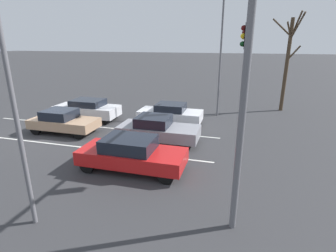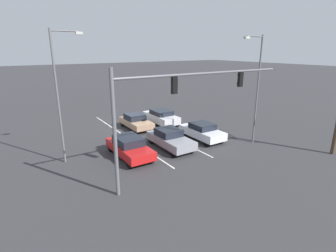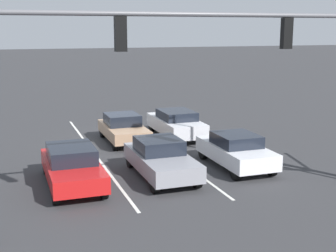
{
  "view_description": "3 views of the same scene",
  "coord_description": "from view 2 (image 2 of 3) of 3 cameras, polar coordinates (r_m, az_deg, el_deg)",
  "views": [
    {
      "loc": [
        13.19,
        10.95,
        5.51
      ],
      "look_at": [
        1.39,
        7.7,
        1.54
      ],
      "focal_mm": 28.0,
      "sensor_mm": 36.0,
      "label": 1
    },
    {
      "loc": [
        10.64,
        23.16,
        7.65
      ],
      "look_at": [
        -0.98,
        5.09,
        1.29
      ],
      "focal_mm": 28.0,
      "sensor_mm": 36.0,
      "label": 2
    },
    {
      "loc": [
        5.54,
        23.77,
        5.84
      ],
      "look_at": [
        -0.83,
        5.67,
        1.84
      ],
      "focal_mm": 50.0,
      "sensor_mm": 36.0,
      "label": 3
    }
  ],
  "objects": [
    {
      "name": "car_white_leftlane_front",
      "position": [
        23.0,
        7.41,
        -1.11
      ],
      "size": [
        1.88,
        4.31,
        1.46
      ],
      "color": "silver",
      "rests_on": "ground_plane"
    },
    {
      "name": "lane_stripe_left_divider",
      "position": [
        25.63,
        -2.35,
        -0.88
      ],
      "size": [
        0.12,
        16.07,
        0.01
      ],
      "primitive_type": "cube",
      "color": "silver",
      "rests_on": "ground_plane"
    },
    {
      "name": "car_red_rightlane_front",
      "position": [
        19.41,
        -8.44,
        -4.46
      ],
      "size": [
        1.92,
        4.73,
        1.5
      ],
      "color": "red",
      "rests_on": "ground_plane"
    },
    {
      "name": "lane_stripe_center_divider",
      "position": [
        24.18,
        -9.33,
        -2.17
      ],
      "size": [
        0.12,
        16.07,
        0.01
      ],
      "primitive_type": "cube",
      "color": "silver",
      "rests_on": "ground_plane"
    },
    {
      "name": "car_silver_leftlane_second",
      "position": [
        27.58,
        -1.53,
        2.05
      ],
      "size": [
        1.94,
        4.6,
        1.49
      ],
      "color": "silver",
      "rests_on": "ground_plane"
    },
    {
      "name": "car_gray_midlane_front",
      "position": [
        20.9,
        0.45,
        -2.77
      ],
      "size": [
        1.93,
        4.54,
        1.51
      ],
      "color": "gray",
      "rests_on": "ground_plane"
    },
    {
      "name": "street_lamp_right_shoulder",
      "position": [
        18.64,
        -22.44,
        7.31
      ],
      "size": [
        2.04,
        0.24,
        8.87
      ],
      "color": "slate",
      "rests_on": "ground_plane"
    },
    {
      "name": "ground_plane",
      "position": [
        26.61,
        -7.74,
        -0.37
      ],
      "size": [
        240.0,
        240.0,
        0.0
      ],
      "primitive_type": "plane",
      "color": "#333335"
    },
    {
      "name": "car_tan_midlane_second",
      "position": [
        26.1,
        -7.01,
        1.02
      ],
      "size": [
        1.9,
        4.16,
        1.45
      ],
      "color": "tan",
      "rests_on": "ground_plane"
    },
    {
      "name": "street_lamp_left_shoulder",
      "position": [
        22.18,
        18.68,
        8.71
      ],
      "size": [
        2.05,
        0.24,
        8.67
      ],
      "color": "slate",
      "rests_on": "ground_plane"
    },
    {
      "name": "traffic_signal_gantry",
      "position": [
        14.91,
        1.65,
        6.17
      ],
      "size": [
        12.26,
        0.37,
        6.81
      ],
      "color": "slate",
      "rests_on": "ground_plane"
    }
  ]
}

